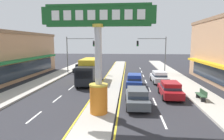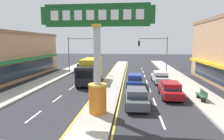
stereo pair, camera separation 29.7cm
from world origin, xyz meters
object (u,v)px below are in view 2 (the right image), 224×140
object	(u,v)px
sedan_far_right_lane	(170,89)
sedan_mid_left_lane	(135,80)
district_sign	(97,60)
street_bench	(202,95)
sedan_near_left_lane	(160,77)
sedan_far_left_oncoming	(136,97)
box_truck_near_right_lane	(90,70)
sedan_kerb_right	(83,68)
traffic_light_right_side	(156,49)
traffic_light_left_side	(79,49)

from	to	relation	value
sedan_far_right_lane	sedan_mid_left_lane	xyz separation A→B (m)	(-3.30, 4.19, 0.00)
district_sign	street_bench	xyz separation A→B (m)	(8.68, 3.84, -3.38)
district_sign	sedan_near_left_lane	xyz separation A→B (m)	(6.17, 11.70, -3.24)
sedan_mid_left_lane	sedan_far_left_oncoming	xyz separation A→B (m)	(0.00, -7.09, 0.00)
box_truck_near_right_lane	sedan_kerb_right	xyz separation A→B (m)	(-3.27, 8.57, -0.91)
traffic_light_right_side	sedan_far_left_oncoming	world-z (taller)	traffic_light_right_side
traffic_light_left_side	sedan_far_right_lane	size ratio (longest dim) A/B	1.44
district_sign	traffic_light_right_side	xyz separation A→B (m)	(6.45, 18.82, 0.21)
district_sign	box_truck_near_right_lane	xyz separation A→B (m)	(-2.90, 10.64, -2.34)
street_bench	sedan_far_left_oncoming	bearing A→B (deg)	-163.52
traffic_light_right_side	street_bench	size ratio (longest dim) A/B	3.87
sedan_mid_left_lane	sedan_kerb_right	distance (m)	13.48
sedan_far_right_lane	sedan_kerb_right	distance (m)	18.80
district_sign	sedan_near_left_lane	distance (m)	13.61
traffic_light_left_side	traffic_light_right_side	world-z (taller)	same
sedan_near_left_lane	traffic_light_right_side	bearing A→B (deg)	87.73
district_sign	sedan_far_right_lane	world-z (taller)	district_sign
traffic_light_left_side	box_truck_near_right_lane	bearing A→B (deg)	-64.01
sedan_near_left_lane	traffic_light_left_side	bearing A→B (deg)	153.70
sedan_near_left_lane	sedan_mid_left_lane	bearing A→B (deg)	-143.05
box_truck_near_right_lane	sedan_kerb_right	world-z (taller)	box_truck_near_right_lane
traffic_light_left_side	sedan_kerb_right	distance (m)	3.70
box_truck_near_right_lane	sedan_far_left_oncoming	size ratio (longest dim) A/B	1.59
district_sign	sedan_kerb_right	world-z (taller)	district_sign
sedan_near_left_lane	sedan_kerb_right	world-z (taller)	same
sedan_near_left_lane	sedan_far_left_oncoming	size ratio (longest dim) A/B	1.00
sedan_far_left_oncoming	sedan_near_left_lane	bearing A→B (deg)	70.98
sedan_far_right_lane	sedan_mid_left_lane	world-z (taller)	same
district_sign	sedan_far_left_oncoming	bearing A→B (deg)	36.52
street_bench	sedan_mid_left_lane	bearing A→B (deg)	137.31
traffic_light_right_side	sedan_mid_left_lane	xyz separation A→B (m)	(-3.59, -9.61, -3.46)
traffic_light_right_side	street_bench	xyz separation A→B (m)	(2.23, -14.97, -3.60)
street_bench	traffic_light_right_side	bearing A→B (deg)	98.47
sedan_mid_left_lane	sedan_far_left_oncoming	world-z (taller)	same
box_truck_near_right_lane	sedan_far_left_oncoming	distance (m)	10.33
traffic_light_left_side	sedan_far_left_oncoming	world-z (taller)	traffic_light_left_side
box_truck_near_right_lane	sedan_kerb_right	distance (m)	9.22
street_bench	box_truck_near_right_lane	bearing A→B (deg)	149.57
sedan_mid_left_lane	sedan_far_left_oncoming	distance (m)	7.09
traffic_light_left_side	box_truck_near_right_lane	xyz separation A→B (m)	(3.55, -7.29, -2.55)
sedan_far_right_lane	street_bench	size ratio (longest dim) A/B	2.70
district_sign	traffic_light_left_side	xyz separation A→B (m)	(-6.45, 17.93, 0.21)
box_truck_near_right_lane	sedan_kerb_right	bearing A→B (deg)	110.85
sedan_far_left_oncoming	sedan_mid_left_lane	bearing A→B (deg)	90.04
sedan_kerb_right	sedan_far_left_oncoming	bearing A→B (deg)	-62.16
sedan_kerb_right	sedan_near_left_lane	bearing A→B (deg)	-31.38
district_sign	street_bench	distance (m)	10.08
sedan_near_left_lane	sedan_mid_left_lane	distance (m)	4.14
box_truck_near_right_lane	sedan_near_left_lane	world-z (taller)	box_truck_near_right_lane
traffic_light_right_side	sedan_far_right_lane	size ratio (longest dim) A/B	1.44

